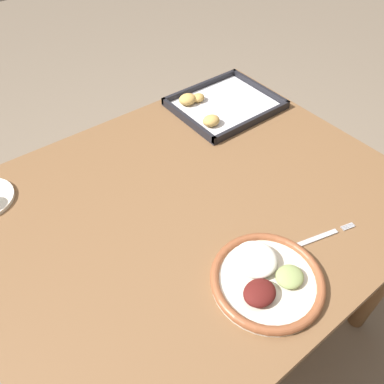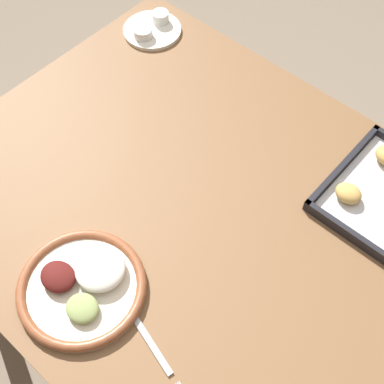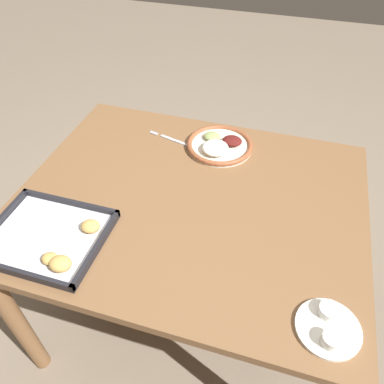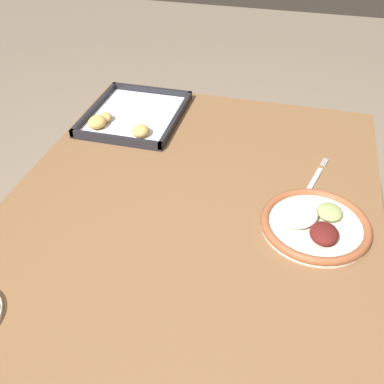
% 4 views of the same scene
% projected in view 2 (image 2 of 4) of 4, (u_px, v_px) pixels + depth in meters
% --- Properties ---
extents(ground_plane, '(8.00, 8.00, 0.00)m').
position_uv_depth(ground_plane, '(194.00, 319.00, 1.74)').
color(ground_plane, '#7A6B59').
extents(dining_table, '(1.12, 0.91, 0.71)m').
position_uv_depth(dining_table, '(195.00, 226.00, 1.23)').
color(dining_table, brown).
rests_on(dining_table, ground_plane).
extents(dinner_plate, '(0.25, 0.25, 0.05)m').
position_uv_depth(dinner_plate, '(83.00, 286.00, 1.02)').
color(dinner_plate, beige).
rests_on(dinner_plate, dining_table).
extents(fork, '(0.22, 0.07, 0.00)m').
position_uv_depth(fork, '(149.00, 341.00, 0.97)').
color(fork, '#B2B2B7').
rests_on(fork, dining_table).
extents(saucer_plate, '(0.16, 0.16, 0.04)m').
position_uv_depth(saucer_plate, '(152.00, 28.00, 1.44)').
color(saucer_plate, white).
rests_on(saucer_plate, dining_table).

